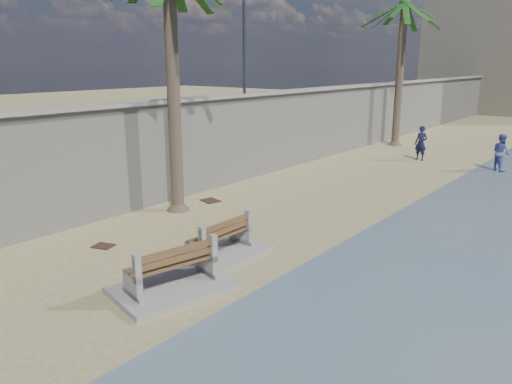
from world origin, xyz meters
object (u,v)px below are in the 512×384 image
Objects in this scene: palm_back at (405,6)px; bench_far at (172,271)px; bench_near at (220,241)px; person_b at (501,150)px; person_a at (421,141)px.

bench_far is at bearing -78.74° from palm_back.
person_b reaches higher than bench_near.
palm_back is 4.46× the size of person_a.
bench_far is 18.04m from person_b.
palm_back is (-4.35, 21.83, 7.45)m from bench_far.
bench_near is 2.17m from bench_far.
palm_back reaches higher than person_a.
palm_back is 8.39m from person_a.
person_b is (6.79, -3.96, -6.96)m from palm_back.
person_a is at bearing -51.53° from palm_back.
bench_far is at bearing -76.05° from bench_near.
person_b is at bearing 5.46° from person_a.
person_a is (2.97, -3.73, -6.91)m from palm_back.
bench_near is 16.02m from person_a.
person_b is (3.82, -0.22, -0.05)m from person_a.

